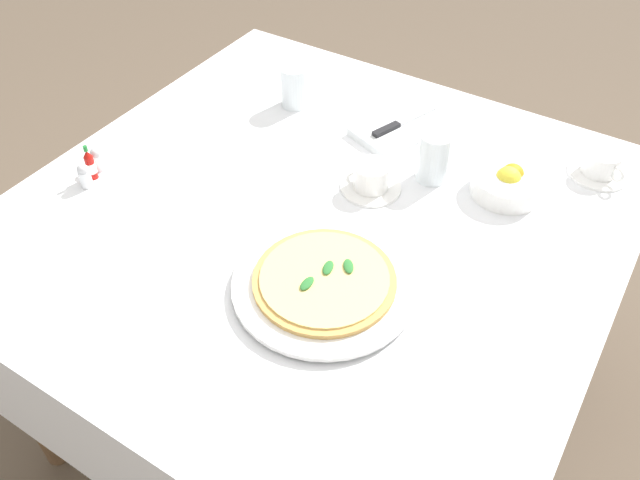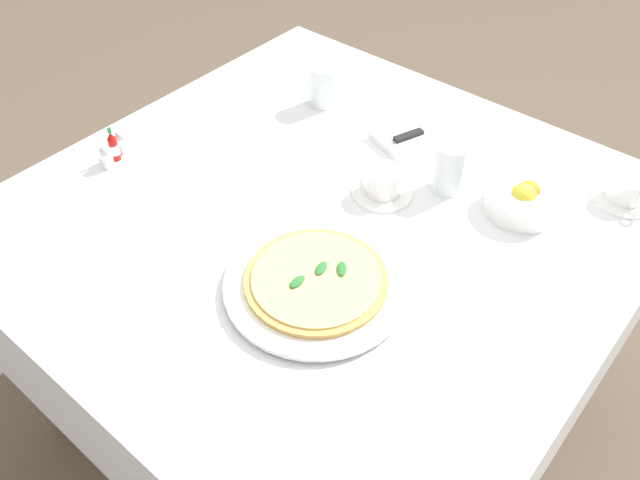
% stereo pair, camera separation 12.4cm
% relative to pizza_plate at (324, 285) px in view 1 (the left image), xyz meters
% --- Properties ---
extents(ground_plane, '(8.00, 8.00, 0.00)m').
position_rel_pizza_plate_xyz_m(ground_plane, '(0.17, 0.13, -0.74)').
color(ground_plane, brown).
extents(dining_table, '(1.18, 1.18, 0.73)m').
position_rel_pizza_plate_xyz_m(dining_table, '(0.17, 0.13, -0.13)').
color(dining_table, white).
rests_on(dining_table, ground_plane).
extents(pizza_plate, '(0.34, 0.34, 0.02)m').
position_rel_pizza_plate_xyz_m(pizza_plate, '(0.00, 0.00, 0.00)').
color(pizza_plate, white).
rests_on(pizza_plate, dining_table).
extents(pizza, '(0.26, 0.26, 0.02)m').
position_rel_pizza_plate_xyz_m(pizza, '(0.00, -0.00, 0.01)').
color(pizza, tan).
rests_on(pizza, pizza_plate).
extents(coffee_cup_far_left, '(0.13, 0.13, 0.06)m').
position_rel_pizza_plate_xyz_m(coffee_cup_far_left, '(0.60, -0.33, 0.01)').
color(coffee_cup_far_left, white).
rests_on(coffee_cup_far_left, dining_table).
extents(coffee_cup_near_left, '(0.13, 0.13, 0.06)m').
position_rel_pizza_plate_xyz_m(coffee_cup_near_left, '(0.30, 0.07, 0.02)').
color(coffee_cup_near_left, white).
rests_on(coffee_cup_near_left, dining_table).
extents(water_glass_right_edge, '(0.07, 0.07, 0.10)m').
position_rel_pizza_plate_xyz_m(water_glass_right_edge, '(0.48, 0.39, 0.03)').
color(water_glass_right_edge, white).
rests_on(water_glass_right_edge, dining_table).
extents(water_glass_center_back, '(0.07, 0.07, 0.11)m').
position_rel_pizza_plate_xyz_m(water_glass_center_back, '(0.40, -0.03, 0.04)').
color(water_glass_center_back, white).
rests_on(water_glass_center_back, dining_table).
extents(napkin_folded, '(0.25, 0.20, 0.02)m').
position_rel_pizza_plate_xyz_m(napkin_folded, '(0.52, 0.11, -0.00)').
color(napkin_folded, white).
rests_on(napkin_folded, dining_table).
extents(dinner_knife, '(0.19, 0.08, 0.01)m').
position_rel_pizza_plate_xyz_m(dinner_knife, '(0.52, 0.11, 0.01)').
color(dinner_knife, silver).
rests_on(dinner_knife, napkin_folded).
extents(citrus_bowl, '(0.15, 0.15, 0.06)m').
position_rel_pizza_plate_xyz_m(citrus_bowl, '(0.44, -0.18, 0.01)').
color(citrus_bowl, white).
rests_on(citrus_bowl, dining_table).
extents(hot_sauce_bottle, '(0.02, 0.02, 0.08)m').
position_rel_pizza_plate_xyz_m(hot_sauce_bottle, '(0.01, 0.60, 0.02)').
color(hot_sauce_bottle, '#B7140F').
rests_on(hot_sauce_bottle, dining_table).
extents(salt_shaker, '(0.03, 0.03, 0.06)m').
position_rel_pizza_plate_xyz_m(salt_shaker, '(0.04, 0.61, 0.01)').
color(salt_shaker, white).
rests_on(salt_shaker, dining_table).
extents(pepper_shaker, '(0.03, 0.03, 0.06)m').
position_rel_pizza_plate_xyz_m(pepper_shaker, '(-0.02, 0.59, 0.01)').
color(pepper_shaker, white).
rests_on(pepper_shaker, dining_table).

